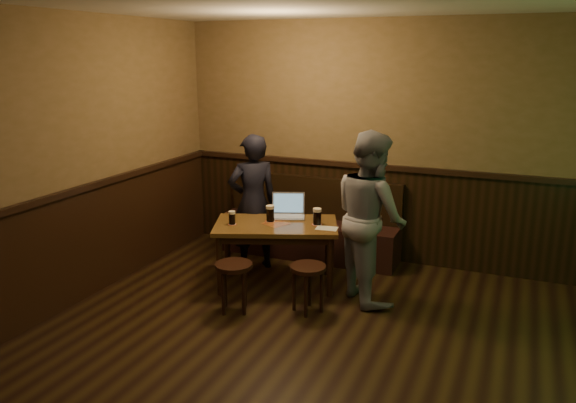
% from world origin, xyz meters
% --- Properties ---
extents(room, '(5.04, 6.04, 2.84)m').
position_xyz_m(room, '(0.00, 0.22, 1.20)').
color(room, black).
rests_on(room, ground).
extents(bench, '(2.20, 0.50, 0.95)m').
position_xyz_m(bench, '(-0.83, 2.75, 0.31)').
color(bench, black).
rests_on(bench, ground).
extents(pub_table, '(1.45, 1.14, 0.69)m').
position_xyz_m(pub_table, '(-0.83, 1.76, 0.59)').
color(pub_table, '#513817').
rests_on(pub_table, ground).
extents(stool_left, '(0.46, 0.46, 0.48)m').
position_xyz_m(stool_left, '(-0.93, 1.02, 0.39)').
color(stool_left, black).
rests_on(stool_left, ground).
extents(stool_right, '(0.42, 0.42, 0.47)m').
position_xyz_m(stool_right, '(-0.28, 1.28, 0.37)').
color(stool_right, black).
rests_on(stool_right, ground).
extents(pint_left, '(0.09, 0.09, 0.15)m').
position_xyz_m(pint_left, '(-1.23, 1.56, 0.75)').
color(pint_left, '#A22C14').
rests_on(pint_left, pub_table).
extents(pint_mid, '(0.12, 0.12, 0.18)m').
position_xyz_m(pint_mid, '(-0.91, 1.80, 0.77)').
color(pint_mid, '#A22C14').
rests_on(pint_mid, pub_table).
extents(pint_right, '(0.12, 0.12, 0.18)m').
position_xyz_m(pint_right, '(-0.41, 1.89, 0.77)').
color(pint_right, '#A22C14').
rests_on(pint_right, pub_table).
extents(laptop, '(0.44, 0.40, 0.25)m').
position_xyz_m(laptop, '(-0.81, 2.06, 0.75)').
color(laptop, silver).
rests_on(laptop, pub_table).
extents(menu, '(0.24, 0.18, 0.00)m').
position_xyz_m(menu, '(-0.28, 1.81, 0.68)').
color(menu, silver).
rests_on(menu, pub_table).
extents(person_suit, '(0.67, 0.66, 1.56)m').
position_xyz_m(person_suit, '(-1.27, 2.11, 0.78)').
color(person_suit, black).
rests_on(person_suit, ground).
extents(person_grey, '(1.03, 1.05, 1.71)m').
position_xyz_m(person_grey, '(0.17, 1.83, 0.85)').
color(person_grey, gray).
rests_on(person_grey, ground).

